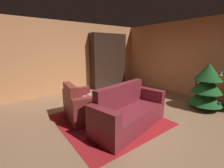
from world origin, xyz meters
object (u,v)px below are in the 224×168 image
at_px(bookshelf_unit, 110,62).
at_px(bottle_on_table, 108,100).
at_px(book_stack_on_table, 112,99).
at_px(armchair_red, 81,106).
at_px(couch_red, 129,113).
at_px(decorated_tree, 207,86).
at_px(coffee_table, 111,104).

distance_m(bookshelf_unit, bottle_on_table, 3.44).
xyz_separation_m(bookshelf_unit, book_stack_on_table, (2.61, -1.88, -0.57)).
height_order(armchair_red, couch_red, couch_red).
bearing_deg(book_stack_on_table, decorated_tree, 65.97).
distance_m(bookshelf_unit, coffee_table, 3.31).
relative_size(bookshelf_unit, decorated_tree, 1.76).
bearing_deg(coffee_table, book_stack_on_table, 131.21).
relative_size(armchair_red, book_stack_on_table, 5.06).
distance_m(couch_red, book_stack_on_table, 0.56).
distance_m(couch_red, decorated_tree, 2.46).
distance_m(coffee_table, decorated_tree, 2.69).
xyz_separation_m(book_stack_on_table, decorated_tree, (1.08, 2.43, 0.18)).
bearing_deg(coffee_table, decorated_tree, 66.56).
xyz_separation_m(armchair_red, bottle_on_table, (0.56, 0.42, 0.23)).
xyz_separation_m(bottle_on_table, decorated_tree, (0.97, 2.61, 0.12)).
distance_m(bookshelf_unit, armchair_red, 3.36).
bearing_deg(armchair_red, coffee_table, 50.90).
relative_size(armchair_red, coffee_table, 1.76).
xyz_separation_m(couch_red, bottle_on_table, (-0.41, -0.24, 0.23)).
bearing_deg(bookshelf_unit, armchair_red, -48.83).
distance_m(bookshelf_unit, couch_red, 3.69).
bearing_deg(coffee_table, armchair_red, -129.10).
bearing_deg(couch_red, armchair_red, -145.72).
bearing_deg(decorated_tree, coffee_table, -113.44).
relative_size(armchair_red, bottle_on_table, 3.71).
relative_size(coffee_table, bottle_on_table, 2.11).
bearing_deg(couch_red, bottle_on_table, -149.65).
relative_size(couch_red, decorated_tree, 1.54).
relative_size(couch_red, bottle_on_table, 6.39).
distance_m(bookshelf_unit, decorated_tree, 3.75).
bearing_deg(decorated_tree, book_stack_on_table, -114.03).
height_order(armchair_red, bottle_on_table, armchair_red).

